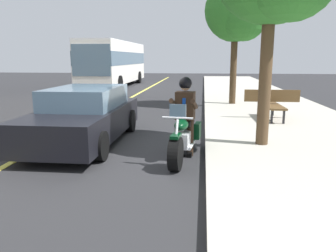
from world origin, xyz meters
name	(u,v)px	position (x,y,z in m)	size (l,w,h in m)	color
ground_plane	(122,148)	(0.00, 0.00, 0.00)	(80.00, 80.00, 0.00)	#28282B
sidewalk_curb	(316,150)	(0.00, 4.50, 0.07)	(60.00, 5.00, 0.15)	#B2ADA0
lane_center_stripe	(43,145)	(0.00, -2.00, 0.01)	(60.00, 0.16, 0.01)	#E5DB4C
motorcycle_main	(183,138)	(0.68, 1.52, 0.45)	(2.22, 0.75, 1.26)	black
rider_main	(185,109)	(0.49, 1.54, 1.04)	(0.67, 0.60, 1.74)	black
bus_near	(115,61)	(-17.62, -4.81, 1.87)	(11.05, 2.70, 3.30)	white
car_silver	(85,116)	(-0.44, -1.05, 0.69)	(4.60, 1.92, 1.40)	black
bench_sidewalk	(272,102)	(-3.56, 4.20, 0.71)	(1.81, 1.80, 0.95)	brown
street_tree_curbside	(238,13)	(-7.13, 3.28, 3.97)	(2.80, 2.60, 5.24)	#42301E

